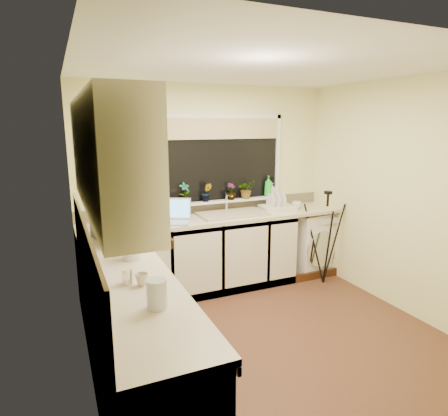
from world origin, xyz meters
TOP-DOWN VIEW (x-y plane):
  - floor at (0.00, 0.00)m, footprint 3.20×3.20m
  - ceiling at (0.00, 0.00)m, footprint 3.20×3.20m
  - wall_back at (0.00, 1.50)m, footprint 3.20×0.00m
  - wall_front at (0.00, -1.50)m, footprint 3.20×0.00m
  - wall_left at (-1.60, 0.00)m, footprint 0.00×3.00m
  - wall_right at (1.60, 0.00)m, footprint 0.00×3.00m
  - base_cabinet_back at (-0.33, 1.20)m, footprint 2.55×0.60m
  - base_cabinet_left at (-1.30, -0.30)m, footprint 0.54×2.40m
  - worktop_back at (0.00, 1.20)m, footprint 3.20×0.60m
  - worktop_left at (-1.30, -0.30)m, footprint 0.60×2.40m
  - upper_cabinet at (-1.44, -0.45)m, footprint 0.28×1.90m
  - splashback_left at (-1.59, -0.30)m, footprint 0.02×2.40m
  - splashback_back at (0.00, 1.49)m, footprint 3.20×0.02m
  - window_glass at (0.20, 1.49)m, footprint 1.50×0.02m
  - window_blind at (0.20, 1.46)m, footprint 1.50×0.02m
  - windowsill at (0.20, 1.43)m, footprint 1.60×0.14m
  - sink at (0.20, 1.20)m, footprint 0.82×0.46m
  - faucet at (0.20, 1.38)m, footprint 0.03×0.03m
  - washing_machine at (1.36, 1.24)m, footprint 0.64×0.63m
  - laptop at (-0.54, 1.16)m, footprint 0.46×0.45m
  - kettle at (-1.20, 0.11)m, footprint 0.16×0.16m
  - dish_rack at (0.83, 1.19)m, footprint 0.45×0.36m
  - tripod at (1.29, 0.79)m, footprint 0.63×0.63m
  - glass_jug at (-1.24, -0.83)m, footprint 0.12×0.12m
  - steel_jar at (-1.34, -0.39)m, footprint 0.08×0.08m
  - microwave at (-1.23, 0.69)m, footprint 0.48×0.58m
  - plant_a at (-0.33, 1.41)m, footprint 0.14×0.11m
  - plant_b at (-0.06, 1.40)m, footprint 0.15×0.13m
  - plant_c at (0.27, 1.40)m, footprint 0.15×0.15m
  - plant_d at (0.49, 1.40)m, footprint 0.24×0.21m
  - soap_bottle_green at (0.82, 1.43)m, footprint 0.13×0.13m
  - soap_bottle_clear at (0.88, 1.42)m, footprint 0.08×0.08m
  - cup_back at (1.12, 1.20)m, footprint 0.15×0.15m
  - cup_left at (-1.25, -0.46)m, footprint 0.12×0.12m

SIDE VIEW (x-z plane):
  - floor at x=0.00m, z-range 0.00..0.00m
  - washing_machine at x=1.36m, z-range 0.00..0.82m
  - base_cabinet_back at x=-0.33m, z-range 0.00..0.86m
  - base_cabinet_left at x=-1.30m, z-range 0.00..0.86m
  - tripod at x=1.29m, z-range 0.00..1.19m
  - worktop_back at x=0.00m, z-range 0.86..0.90m
  - worktop_left at x=-1.30m, z-range 0.86..0.90m
  - sink at x=0.20m, z-range 0.90..0.93m
  - dish_rack at x=0.83m, z-range 0.90..0.96m
  - cup_left at x=-1.25m, z-range 0.90..0.98m
  - cup_back at x=1.12m, z-range 0.90..0.99m
  - steel_jar at x=-1.34m, z-range 0.90..1.01m
  - laptop at x=-0.54m, z-range 0.84..1.09m
  - splashback_back at x=0.00m, z-range 0.90..1.04m
  - glass_jug at x=-1.24m, z-range 0.90..1.08m
  - kettle at x=-1.20m, z-range 0.90..1.11m
  - faucet at x=0.20m, z-range 0.90..1.14m
  - windowsill at x=0.20m, z-range 1.02..1.05m
  - microwave at x=-1.23m, z-range 0.90..1.18m
  - splashback_left at x=-1.59m, z-range 0.90..1.35m
  - soap_bottle_clear at x=0.88m, z-range 1.05..1.22m
  - plant_c at x=0.27m, z-range 1.05..1.26m
  - plant_b at x=-0.06m, z-range 1.05..1.28m
  - plant_d at x=0.49m, z-range 1.05..1.29m
  - plant_a at x=-0.33m, z-range 1.05..1.30m
  - soap_bottle_green at x=0.82m, z-range 1.05..1.32m
  - wall_back at x=0.00m, z-range -0.38..2.83m
  - wall_front at x=0.00m, z-range -0.38..2.83m
  - wall_left at x=-1.60m, z-range -0.27..2.73m
  - wall_right at x=1.60m, z-range -0.27..2.73m
  - window_glass at x=0.20m, z-range 1.05..2.05m
  - upper_cabinet at x=-1.44m, z-range 1.45..2.15m
  - window_blind at x=0.20m, z-range 1.80..2.05m
  - ceiling at x=0.00m, z-range 2.45..2.45m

